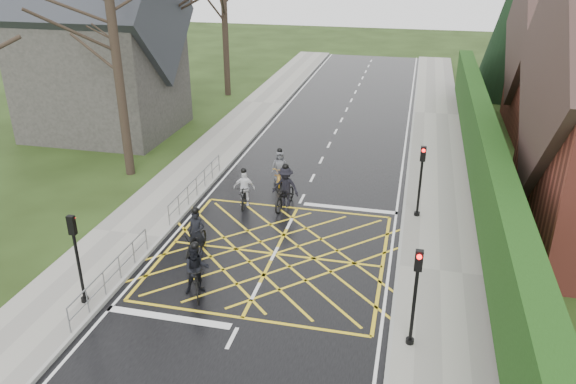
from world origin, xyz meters
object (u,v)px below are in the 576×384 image
at_px(cyclist_lead, 280,171).
at_px(cyclist_mid, 285,191).
at_px(cyclist_rear, 196,239).
at_px(cyclist_front, 244,192).
at_px(cyclist_back, 196,274).

bearing_deg(cyclist_lead, cyclist_mid, -84.57).
height_order(cyclist_rear, cyclist_front, cyclist_rear).
relative_size(cyclist_rear, cyclist_mid, 0.92).
bearing_deg(cyclist_front, cyclist_mid, -3.14).
distance_m(cyclist_rear, cyclist_back, 2.55).
bearing_deg(cyclist_rear, cyclist_mid, 63.61).
distance_m(cyclist_back, cyclist_mid, 7.19).
xyz_separation_m(cyclist_rear, cyclist_mid, (2.25, 4.70, 0.12)).
relative_size(cyclist_mid, cyclist_front, 1.20).
xyz_separation_m(cyclist_mid, cyclist_lead, (-0.88, 2.51, -0.13)).
bearing_deg(cyclist_lead, cyclist_front, -122.38).
xyz_separation_m(cyclist_back, cyclist_front, (-0.49, 6.81, -0.08)).
distance_m(cyclist_front, cyclist_lead, 2.91).
bearing_deg(cyclist_mid, cyclist_lead, 117.53).
relative_size(cyclist_mid, cyclist_lead, 1.13).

